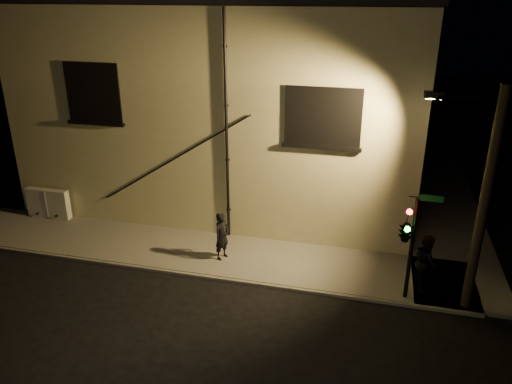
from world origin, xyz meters
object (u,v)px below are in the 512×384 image
(traffic_signal, at_px, (407,231))
(pedestrian_b, at_px, (426,262))
(utility_cabinet, at_px, (48,203))
(pedestrian_a, at_px, (222,236))
(streetlamp_pole, at_px, (480,197))

(traffic_signal, bearing_deg, pedestrian_b, 46.24)
(utility_cabinet, bearing_deg, pedestrian_b, -6.65)
(utility_cabinet, distance_m, pedestrian_b, 14.94)
(pedestrian_a, height_order, pedestrian_b, pedestrian_b)
(pedestrian_a, xyz_separation_m, pedestrian_b, (6.79, -0.23, 0.06))
(traffic_signal, distance_m, streetlamp_pole, 2.21)
(pedestrian_a, relative_size, streetlamp_pole, 0.25)
(utility_cabinet, relative_size, streetlamp_pole, 0.28)
(pedestrian_a, bearing_deg, streetlamp_pole, -71.94)
(pedestrian_b, xyz_separation_m, streetlamp_pole, (1.10, -0.63, 2.58))
(pedestrian_b, distance_m, traffic_signal, 1.76)
(utility_cabinet, distance_m, streetlamp_pole, 16.37)
(streetlamp_pole, bearing_deg, pedestrian_b, 150.18)
(pedestrian_b, relative_size, traffic_signal, 0.54)
(pedestrian_a, relative_size, traffic_signal, 0.50)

